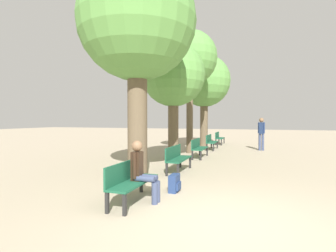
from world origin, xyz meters
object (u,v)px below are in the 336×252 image
at_px(bench_row_1, 177,157).
at_px(tree_row_3, 204,82).
at_px(bench_row_3, 211,141).
at_px(person_seated, 142,169).
at_px(tree_row_0, 137,24).
at_px(tree_row_1, 173,76).
at_px(bench_row_4, 219,137).
at_px(bench_row_2, 198,147).
at_px(bench_row_0, 130,178).
at_px(pedestrian_near, 261,132).
at_px(backpack, 175,183).
at_px(tree_row_2, 190,59).

bearing_deg(bench_row_1, tree_row_3, 95.12).
relative_size(bench_row_3, person_seated, 1.24).
bearing_deg(tree_row_0, tree_row_1, 90.00).
bearing_deg(bench_row_4, bench_row_2, -90.00).
relative_size(bench_row_2, person_seated, 1.24).
height_order(bench_row_0, tree_row_1, tree_row_1).
distance_m(tree_row_1, tree_row_3, 6.29).
xyz_separation_m(bench_row_2, pedestrian_near, (2.60, 3.62, 0.52)).
relative_size(tree_row_0, person_seated, 4.85).
bearing_deg(tree_row_0, bench_row_0, -68.59).
relative_size(backpack, pedestrian_near, 0.23).
distance_m(tree_row_1, pedestrian_near, 6.34).
xyz_separation_m(bench_row_0, tree_row_1, (-0.74, 5.13, 2.86)).
relative_size(bench_row_0, pedestrian_near, 0.88).
bearing_deg(bench_row_3, tree_row_3, 111.80).
distance_m(tree_row_2, tree_row_3, 3.68).
bearing_deg(pedestrian_near, tree_row_0, -112.34).
distance_m(bench_row_3, tree_row_0, 8.58).
distance_m(bench_row_0, bench_row_1, 3.18).
relative_size(bench_row_2, tree_row_2, 0.25).
distance_m(tree_row_0, tree_row_1, 3.38).
bearing_deg(bench_row_1, bench_row_0, -90.00).
bearing_deg(tree_row_0, bench_row_4, 86.12).
distance_m(bench_row_0, person_seated, 0.29).
relative_size(bench_row_3, bench_row_4, 1.00).
bearing_deg(person_seated, backpack, 65.57).
height_order(bench_row_1, person_seated, person_seated).
height_order(tree_row_2, backpack, tree_row_2).
distance_m(bench_row_2, pedestrian_near, 4.49).
xyz_separation_m(tree_row_2, person_seated, (0.95, -7.66, -3.92)).
relative_size(bench_row_3, pedestrian_near, 0.88).
relative_size(tree_row_1, tree_row_3, 0.82).
xyz_separation_m(bench_row_0, bench_row_1, (0.00, 3.18, 0.00)).
height_order(bench_row_0, backpack, bench_row_0).
height_order(tree_row_1, pedestrian_near, tree_row_1).
height_order(tree_row_3, backpack, tree_row_3).
bearing_deg(backpack, tree_row_3, 97.40).
distance_m(bench_row_3, pedestrian_near, 2.68).
xyz_separation_m(bench_row_4, backpack, (0.62, -11.75, -0.28)).
height_order(bench_row_4, tree_row_0, tree_row_0).
relative_size(bench_row_2, bench_row_3, 1.00).
bearing_deg(person_seated, tree_row_2, 97.07).
bearing_deg(tree_row_0, tree_row_3, 90.00).
bearing_deg(tree_row_0, person_seated, -61.95).
bearing_deg(tree_row_2, pedestrian_near, 33.75).
bearing_deg(bench_row_3, bench_row_0, -90.00).
relative_size(bench_row_1, bench_row_2, 1.00).
relative_size(bench_row_2, backpack, 3.85).
relative_size(bench_row_3, tree_row_3, 0.27).
xyz_separation_m(bench_row_2, tree_row_2, (-0.74, 1.39, 4.10)).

